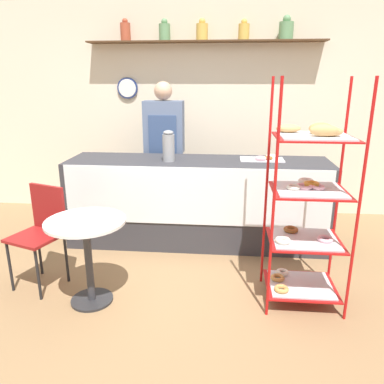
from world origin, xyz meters
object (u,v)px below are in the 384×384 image
(pastry_rack, at_px, (307,204))
(coffee_carafe, at_px, (169,146))
(donut_tray_counter, at_px, (264,158))
(person_worker, at_px, (164,149))
(cafe_table, at_px, (87,242))
(cafe_chair, at_px, (42,225))

(pastry_rack, distance_m, coffee_carafe, 1.61)
(coffee_carafe, relative_size, donut_tray_counter, 0.71)
(person_worker, distance_m, donut_tray_counter, 1.24)
(coffee_carafe, bearing_deg, person_worker, 103.54)
(pastry_rack, distance_m, person_worker, 2.13)
(person_worker, relative_size, coffee_carafe, 5.34)
(cafe_table, relative_size, coffee_carafe, 2.20)
(donut_tray_counter, bearing_deg, person_worker, 157.58)
(pastry_rack, height_order, person_worker, pastry_rack)
(cafe_table, distance_m, cafe_chair, 0.57)
(person_worker, height_order, cafe_chair, person_worker)
(cafe_chair, relative_size, donut_tray_counter, 1.93)
(pastry_rack, xyz_separation_m, coffee_carafe, (-1.23, 1.01, 0.26))
(donut_tray_counter, bearing_deg, cafe_table, -137.66)
(cafe_table, bearing_deg, coffee_carafe, 68.60)
(cafe_table, relative_size, cafe_chair, 0.81)
(donut_tray_counter, bearing_deg, cafe_chair, -151.43)
(person_worker, xyz_separation_m, coffee_carafe, (0.15, -0.61, 0.14))
(pastry_rack, bearing_deg, cafe_chair, 178.16)
(pastry_rack, height_order, cafe_chair, pastry_rack)
(cafe_chair, bearing_deg, cafe_table, -8.56)
(cafe_chair, bearing_deg, coffee_carafe, 63.65)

